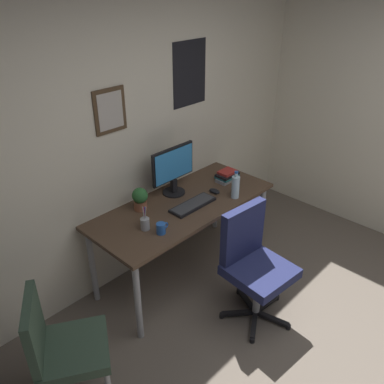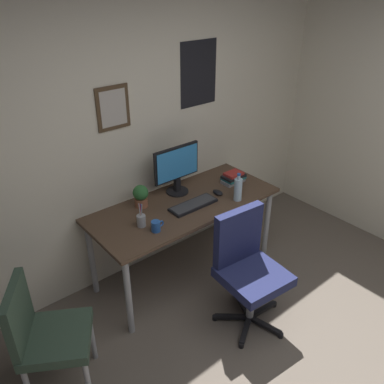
{
  "view_description": "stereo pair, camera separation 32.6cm",
  "coord_description": "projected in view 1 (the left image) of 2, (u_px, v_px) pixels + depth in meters",
  "views": [
    {
      "loc": [
        -1.88,
        -0.36,
        2.48
      ],
      "look_at": [
        0.18,
        1.62,
        0.9
      ],
      "focal_mm": 37.27,
      "sensor_mm": 36.0,
      "label": 1
    },
    {
      "loc": [
        -1.64,
        -0.58,
        2.48
      ],
      "look_at": [
        0.18,
        1.62,
        0.9
      ],
      "focal_mm": 37.27,
      "sensor_mm": 36.0,
      "label": 2
    }
  ],
  "objects": [
    {
      "name": "book_stack_left",
      "position": [
        227.0,
        176.0,
        3.76
      ],
      "size": [
        0.22,
        0.15,
        0.1
      ],
      "color": "gray",
      "rests_on": "desk"
    },
    {
      "name": "desk",
      "position": [
        184.0,
        211.0,
        3.44
      ],
      "size": [
        1.67,
        0.71,
        0.75
      ],
      "color": "#4C3828",
      "rests_on": "ground_plane"
    },
    {
      "name": "pen_cup",
      "position": [
        145.0,
        223.0,
        3.04
      ],
      "size": [
        0.07,
        0.07,
        0.2
      ],
      "color": "#9EA0A5",
      "rests_on": "desk"
    },
    {
      "name": "coffee_mug_near",
      "position": [
        161.0,
        228.0,
        3.0
      ],
      "size": [
        0.11,
        0.07,
        0.09
      ],
      "color": "#2659B2",
      "rests_on": "desk"
    },
    {
      "name": "keyboard",
      "position": [
        193.0,
        205.0,
        3.36
      ],
      "size": [
        0.43,
        0.15,
        0.03
      ],
      "color": "black",
      "rests_on": "desk"
    },
    {
      "name": "side_chair",
      "position": [
        61.0,
        345.0,
        2.41
      ],
      "size": [
        0.58,
        0.58,
        0.88
      ],
      "color": "#334738",
      "rests_on": "ground_plane"
    },
    {
      "name": "office_chair",
      "position": [
        253.0,
        260.0,
        3.08
      ],
      "size": [
        0.56,
        0.57,
        0.95
      ],
      "color": "#1E234C",
      "rests_on": "ground_plane"
    },
    {
      "name": "potted_plant",
      "position": [
        140.0,
        198.0,
        3.27
      ],
      "size": [
        0.13,
        0.13,
        0.2
      ],
      "color": "brown",
      "rests_on": "desk"
    },
    {
      "name": "water_bottle",
      "position": [
        235.0,
        187.0,
        3.44
      ],
      "size": [
        0.07,
        0.07,
        0.25
      ],
      "color": "silver",
      "rests_on": "desk"
    },
    {
      "name": "monitor",
      "position": [
        173.0,
        169.0,
        3.45
      ],
      "size": [
        0.46,
        0.2,
        0.43
      ],
      "color": "black",
      "rests_on": "desk"
    },
    {
      "name": "wall_back",
      "position": [
        130.0,
        135.0,
        3.28
      ],
      "size": [
        4.4,
        0.1,
        2.6
      ],
      "color": "beige",
      "rests_on": "ground_plane"
    },
    {
      "name": "computer_mouse",
      "position": [
        215.0,
        191.0,
        3.55
      ],
      "size": [
        0.06,
        0.11,
        0.04
      ],
      "color": "black",
      "rests_on": "desk"
    }
  ]
}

